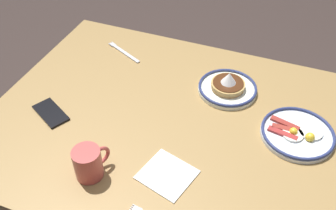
% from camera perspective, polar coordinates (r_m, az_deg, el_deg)
% --- Properties ---
extents(dining_table, '(1.21, 0.97, 0.75)m').
position_cam_1_polar(dining_table, '(1.41, -0.49, -5.38)').
color(dining_table, '#9E7A45').
rests_on(dining_table, ground_plane).
extents(plate_near_main, '(0.24, 0.24, 0.04)m').
position_cam_1_polar(plate_near_main, '(1.33, 18.72, -4.01)').
color(plate_near_main, white).
rests_on(plate_near_main, dining_table).
extents(plate_center_pancakes, '(0.22, 0.22, 0.08)m').
position_cam_1_polar(plate_center_pancakes, '(1.44, 8.88, 2.69)').
color(plate_center_pancakes, white).
rests_on(plate_center_pancakes, dining_table).
extents(coffee_mug, '(0.08, 0.11, 0.10)m').
position_cam_1_polar(coffee_mug, '(1.15, -11.72, -8.39)').
color(coffee_mug, '#BF4C47').
rests_on(coffee_mug, dining_table).
extents(cell_phone, '(0.16, 0.13, 0.01)m').
position_cam_1_polar(cell_phone, '(1.41, -17.06, -1.13)').
color(cell_phone, black).
rests_on(cell_phone, dining_table).
extents(paper_napkin, '(0.18, 0.17, 0.00)m').
position_cam_1_polar(paper_napkin, '(1.17, -0.14, -10.31)').
color(paper_napkin, white).
rests_on(paper_napkin, dining_table).
extents(fork_far, '(0.18, 0.10, 0.01)m').
position_cam_1_polar(fork_far, '(1.64, -6.61, 7.82)').
color(fork_far, silver).
rests_on(fork_far, dining_table).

